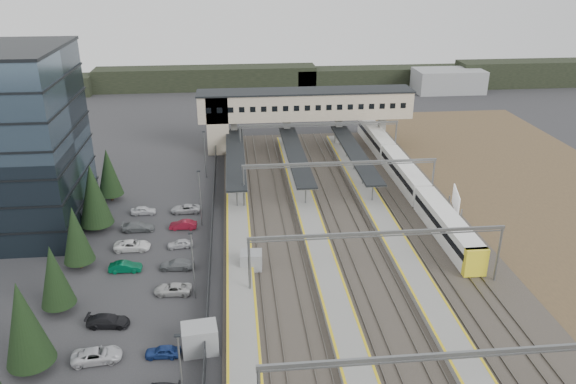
{
  "coord_description": "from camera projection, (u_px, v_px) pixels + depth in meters",
  "views": [
    {
      "loc": [
        -3.11,
        -60.58,
        34.84
      ],
      "look_at": [
        4.12,
        11.11,
        4.0
      ],
      "focal_mm": 35.0,
      "sensor_mm": 36.0,
      "label": 1
    }
  ],
  "objects": [
    {
      "name": "rail_corridor",
      "position": [
        332.0,
        234.0,
        74.73
      ],
      "size": [
        34.0,
        90.0,
        0.92
      ],
      "color": "#333027",
      "rests_on": "ground"
    },
    {
      "name": "lampposts",
      "position": [
        197.0,
        225.0,
        68.11
      ],
      "size": [
        0.5,
        53.25,
        8.07
      ],
      "color": "slate",
      "rests_on": "ground"
    },
    {
      "name": "canopies",
      "position": [
        296.0,
        154.0,
        93.2
      ],
      "size": [
        23.1,
        30.0,
        3.28
      ],
      "color": "black",
      "rests_on": "ground"
    },
    {
      "name": "fence",
      "position": [
        212.0,
        235.0,
        72.99
      ],
      "size": [
        0.08,
        90.0,
        2.0
      ],
      "color": "#26282B",
      "rests_on": "ground"
    },
    {
      "name": "car_park",
      "position": [
        145.0,
        280.0,
        63.65
      ],
      "size": [
        10.53,
        44.12,
        1.26
      ],
      "color": "silver",
      "rests_on": "ground"
    },
    {
      "name": "ground",
      "position": [
        264.0,
        258.0,
        69.41
      ],
      "size": [
        220.0,
        220.0,
        0.0
      ],
      "primitive_type": "plane",
      "color": "#2B2B2D",
      "rests_on": "ground"
    },
    {
      "name": "relay_cabin_near",
      "position": [
        200.0,
        339.0,
        52.77
      ],
      "size": [
        3.58,
        2.8,
        2.76
      ],
      "color": "gray",
      "rests_on": "ground"
    },
    {
      "name": "billboard",
      "position": [
        456.0,
        201.0,
        77.59
      ],
      "size": [
        1.46,
        5.45,
        4.66
      ],
      "color": "slate",
      "rests_on": "ground"
    },
    {
      "name": "treeline_far",
      "position": [
        329.0,
        78.0,
        154.85
      ],
      "size": [
        170.0,
        19.0,
        7.0
      ],
      "color": "black",
      "rests_on": "ground"
    },
    {
      "name": "conifer_row",
      "position": [
        67.0,
        247.0,
        61.94
      ],
      "size": [
        4.42,
        49.82,
        9.5
      ],
      "color": "black",
      "rests_on": "ground"
    },
    {
      "name": "footbridge",
      "position": [
        290.0,
        108.0,
        105.41
      ],
      "size": [
        40.4,
        6.4,
        11.2
      ],
      "color": "tan",
      "rests_on": "ground"
    },
    {
      "name": "gantries",
      "position": [
        356.0,
        200.0,
        70.9
      ],
      "size": [
        28.4,
        62.28,
        7.17
      ],
      "color": "slate",
      "rests_on": "ground"
    },
    {
      "name": "relay_cabin_far",
      "position": [
        251.0,
        261.0,
        66.47
      ],
      "size": [
        2.68,
        2.29,
        2.32
      ],
      "color": "gray",
      "rests_on": "ground"
    },
    {
      "name": "train",
      "position": [
        405.0,
        174.0,
        90.23
      ],
      "size": [
        2.75,
        57.4,
        3.46
      ],
      "color": "white",
      "rests_on": "ground"
    }
  ]
}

